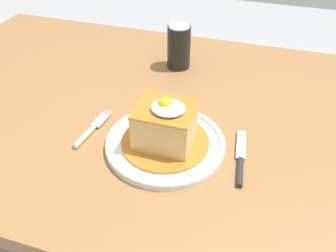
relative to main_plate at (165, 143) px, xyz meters
name	(u,v)px	position (x,y,z in m)	size (l,w,h in m)	color
dining_table	(165,138)	(-0.04, 0.13, -0.11)	(1.48, 0.85, 0.73)	olive
main_plate	(165,143)	(0.00, 0.00, 0.00)	(0.26, 0.26, 0.02)	white
sandwich_meal	(165,127)	(0.00, 0.00, 0.05)	(0.19, 0.19, 0.12)	#C66B23
fork	(90,131)	(-0.18, -0.01, 0.00)	(0.03, 0.14, 0.01)	silver
knife	(240,163)	(0.16, -0.01, 0.00)	(0.03, 0.17, 0.01)	#262628
soda_can	(179,47)	(-0.07, 0.34, 0.05)	(0.07, 0.07, 0.12)	black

